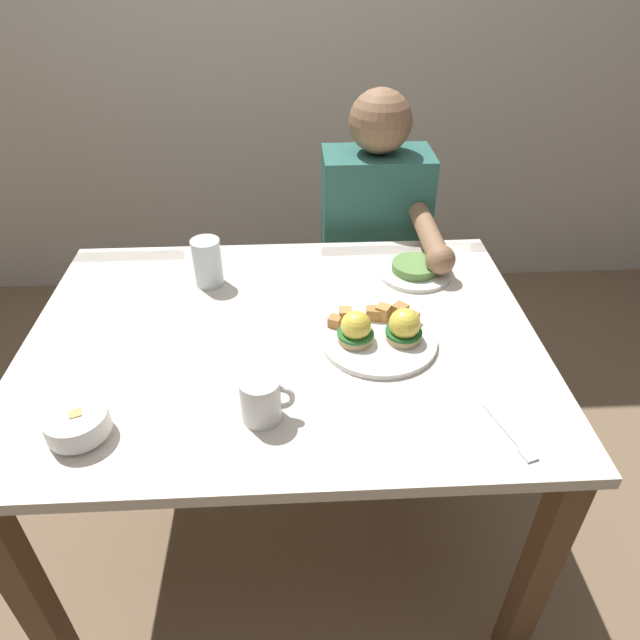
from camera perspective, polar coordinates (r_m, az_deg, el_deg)
name	(u,v)px	position (r m, az deg, el deg)	size (l,w,h in m)	color
ground_plane	(292,523)	(1.88, -2.87, -19.70)	(6.00, 6.00, 0.00)	#7F664C
dining_table	(284,369)	(1.41, -3.63, -4.94)	(1.20, 0.90, 0.74)	silver
eggs_benedict_plate	(380,332)	(1.31, 6.01, -1.22)	(0.27, 0.27, 0.09)	white
fruit_bowl	(77,424)	(1.18, -23.18, -9.54)	(0.12, 0.12, 0.06)	white
coffee_mug	(262,398)	(1.11, -5.87, -7.80)	(0.11, 0.08, 0.09)	white
fork	(511,435)	(1.16, 18.67, -10.93)	(0.06, 0.15, 0.00)	silver
water_glass_near	(208,265)	(1.53, -11.20, 5.43)	(0.08, 0.08, 0.13)	silver
side_plate	(414,270)	(1.58, 9.45, 5.00)	(0.20, 0.20, 0.04)	white
diner_person	(375,244)	(1.91, 5.58, 7.59)	(0.34, 0.54, 1.14)	#33333D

